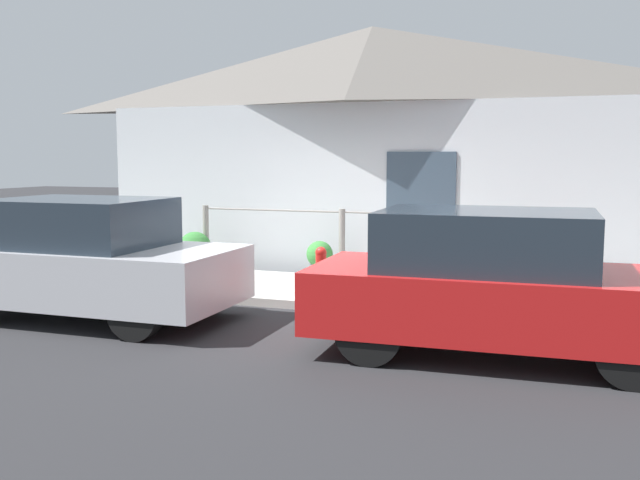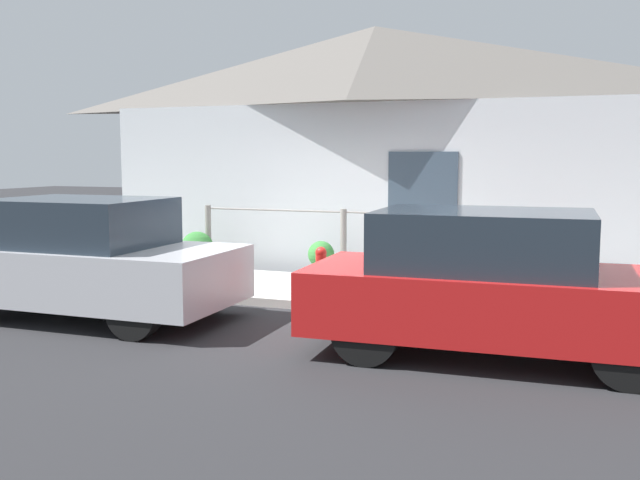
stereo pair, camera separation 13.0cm
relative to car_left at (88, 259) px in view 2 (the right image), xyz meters
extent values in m
plane|color=#262628|center=(2.24, 1.31, -0.73)|extent=(60.00, 60.00, 0.00)
cube|color=#B2AFA8|center=(2.24, 2.38, -0.68)|extent=(24.00, 2.13, 0.12)
cube|color=silver|center=(2.24, 3.89, 0.70)|extent=(8.99, 0.12, 2.87)
cube|color=#384756|center=(3.36, 3.82, 0.84)|extent=(1.10, 0.04, 1.00)
pyramid|color=#605B56|center=(2.24, 4.93, 2.81)|extent=(9.39, 2.20, 1.36)
cylinder|color=gray|center=(-0.16, 3.29, -0.08)|extent=(0.10, 0.10, 1.08)
cylinder|color=gray|center=(2.24, 3.29, -0.08)|extent=(0.10, 0.10, 1.08)
cylinder|color=gray|center=(4.64, 3.29, -0.08)|extent=(0.10, 0.10, 1.08)
cylinder|color=gray|center=(2.24, 3.29, 0.41)|extent=(4.80, 0.03, 0.03)
cube|color=#B7B7BC|center=(0.04, 0.00, -0.16)|extent=(3.67, 1.78, 0.67)
cube|color=#232D38|center=(-0.10, 0.00, 0.46)|extent=(2.03, 1.55, 0.58)
cylinder|color=black|center=(1.17, 0.76, -0.42)|extent=(0.63, 0.21, 0.63)
cylinder|color=black|center=(1.18, -0.74, -0.42)|extent=(0.63, 0.21, 0.63)
cylinder|color=black|center=(-1.10, 0.74, -0.42)|extent=(0.63, 0.21, 0.63)
cube|color=red|center=(4.99, 0.00, -0.17)|extent=(3.85, 1.80, 0.63)
cube|color=#232D38|center=(4.84, -0.01, 0.44)|extent=(2.14, 1.53, 0.59)
cylinder|color=black|center=(6.14, 0.75, -0.40)|extent=(0.67, 0.22, 0.66)
cylinder|color=black|center=(6.19, -0.67, -0.40)|extent=(0.67, 0.22, 0.66)
cylinder|color=black|center=(3.79, 0.67, -0.40)|extent=(0.67, 0.22, 0.66)
cylinder|color=black|center=(3.84, -0.75, -0.40)|extent=(0.67, 0.22, 0.66)
cylinder|color=red|center=(2.48, 1.65, -0.33)|extent=(0.15, 0.15, 0.58)
sphere|color=red|center=(2.48, 1.65, 0.00)|extent=(0.15, 0.15, 0.15)
cylinder|color=red|center=(2.38, 1.65, -0.30)|extent=(0.13, 0.07, 0.07)
cylinder|color=red|center=(2.59, 1.65, -0.30)|extent=(0.13, 0.07, 0.07)
cylinder|color=slate|center=(1.92, 3.15, -0.51)|extent=(0.31, 0.31, 0.21)
sphere|color=#387F38|center=(1.92, 3.15, -0.25)|extent=(0.42, 0.42, 0.42)
cylinder|color=brown|center=(-0.25, 3.08, -0.53)|extent=(0.28, 0.28, 0.17)
sphere|color=#387F38|center=(-0.25, 3.08, -0.24)|extent=(0.55, 0.55, 0.55)
cylinder|color=brown|center=(4.57, 2.95, -0.53)|extent=(0.26, 0.26, 0.17)
sphere|color=#235B28|center=(4.57, 2.95, -0.33)|extent=(0.33, 0.33, 0.33)
camera|label=1|loc=(5.67, -7.22, 1.28)|focal=40.00mm
camera|label=2|loc=(5.79, -7.18, 1.28)|focal=40.00mm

